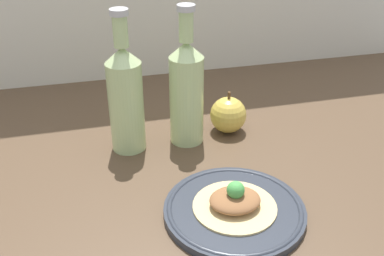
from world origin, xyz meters
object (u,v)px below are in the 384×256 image
at_px(plated_food, 235,201).
at_px(cider_bottle_left, 126,96).
at_px(apple, 228,115).
at_px(plate, 234,210).
at_px(cider_bottle_right, 187,90).

xyz_separation_m(plated_food, cider_bottle_left, (-0.15, 0.27, 0.09)).
relative_size(plated_food, apple, 1.48).
height_order(plate, cider_bottle_left, cider_bottle_left).
xyz_separation_m(plate, cider_bottle_left, (-0.15, 0.27, 0.11)).
relative_size(plate, apple, 2.51).
height_order(plated_food, apple, apple).
xyz_separation_m(cider_bottle_left, cider_bottle_right, (0.13, 0.00, 0.00)).
bearing_deg(cider_bottle_left, apple, 3.94).
distance_m(cider_bottle_right, apple, 0.13).
distance_m(plate, cider_bottle_right, 0.29).
bearing_deg(plated_food, cider_bottle_right, 94.40).
height_order(cider_bottle_right, apple, cider_bottle_right).
relative_size(cider_bottle_left, cider_bottle_right, 1.00).
xyz_separation_m(plate, cider_bottle_right, (-0.02, 0.27, 0.11)).
height_order(cider_bottle_left, apple, cider_bottle_left).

